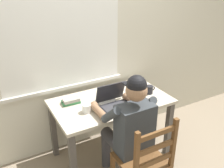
# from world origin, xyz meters

# --- Properties ---
(ground_plane) EXTENTS (8.00, 8.00, 0.00)m
(ground_plane) POSITION_xyz_m (0.00, 0.00, 0.00)
(ground_plane) COLOR gray
(back_wall) EXTENTS (6.00, 0.08, 2.60)m
(back_wall) POSITION_xyz_m (-0.01, 0.44, 1.30)
(back_wall) COLOR beige
(back_wall) RESTS_ON ground
(desk) EXTENTS (1.27, 0.73, 0.73)m
(desk) POSITION_xyz_m (0.00, 0.00, 0.63)
(desk) COLOR #BCB29E
(desk) RESTS_ON ground
(seated_person) EXTENTS (0.50, 0.60, 1.24)m
(seated_person) POSITION_xyz_m (-0.05, -0.44, 0.68)
(seated_person) COLOR #33383D
(seated_person) RESTS_ON ground
(wooden_chair) EXTENTS (0.42, 0.42, 0.93)m
(wooden_chair) POSITION_xyz_m (-0.05, -0.72, 0.46)
(wooden_chair) COLOR brown
(wooden_chair) RESTS_ON ground
(laptop) EXTENTS (0.33, 0.30, 0.23)m
(laptop) POSITION_xyz_m (-0.03, -0.12, 0.79)
(laptop) COLOR #232328
(laptop) RESTS_ON desk
(computer_mouse) EXTENTS (0.06, 0.10, 0.03)m
(computer_mouse) POSITION_xyz_m (0.25, -0.18, 0.75)
(computer_mouse) COLOR black
(computer_mouse) RESTS_ON desk
(coffee_mug_white) EXTENTS (0.12, 0.09, 0.09)m
(coffee_mug_white) POSITION_xyz_m (-0.33, -0.09, 0.78)
(coffee_mug_white) COLOR white
(coffee_mug_white) RESTS_ON desk
(coffee_mug_dark) EXTENTS (0.12, 0.08, 0.09)m
(coffee_mug_dark) POSITION_xyz_m (0.47, -0.07, 0.78)
(coffee_mug_dark) COLOR black
(coffee_mug_dark) RESTS_ON desk
(coffee_mug_spare) EXTENTS (0.12, 0.08, 0.09)m
(coffee_mug_spare) POSITION_xyz_m (0.13, 0.08, 0.78)
(coffee_mug_spare) COLOR silver
(coffee_mug_spare) RESTS_ON desk
(book_stack_main) EXTENTS (0.20, 0.13, 0.06)m
(book_stack_main) POSITION_xyz_m (-0.40, 0.15, 0.76)
(book_stack_main) COLOR #38844C
(book_stack_main) RESTS_ON desk
(paper_pile_near_laptop) EXTENTS (0.21, 0.17, 0.02)m
(paper_pile_near_laptop) POSITION_xyz_m (-0.06, 0.01, 0.74)
(paper_pile_near_laptop) COLOR white
(paper_pile_near_laptop) RESTS_ON desk
(landscape_photo_print) EXTENTS (0.15, 0.12, 0.00)m
(landscape_photo_print) POSITION_xyz_m (0.41, 0.15, 0.73)
(landscape_photo_print) COLOR #7A4293
(landscape_photo_print) RESTS_ON desk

